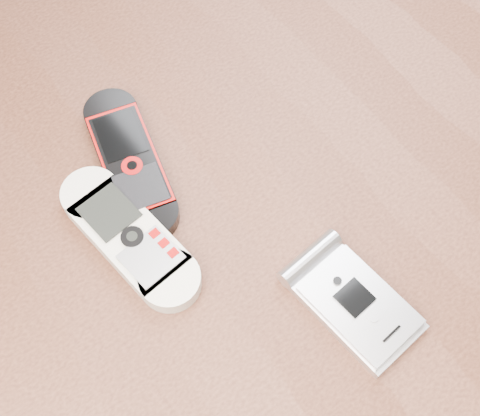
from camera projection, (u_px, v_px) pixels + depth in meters
name	position (u px, v px, depth m)	size (l,w,h in m)	color
ground	(238.00, 403.00, 1.22)	(4.00, 4.00, 0.00)	#472B19
table	(236.00, 266.00, 0.65)	(1.20, 0.80, 0.75)	black
nokia_white	(129.00, 236.00, 0.54)	(0.05, 0.15, 0.02)	silver
nokia_black_red	(130.00, 162.00, 0.57)	(0.05, 0.16, 0.02)	black
motorola_razr	(356.00, 304.00, 0.51)	(0.06, 0.11, 0.02)	silver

